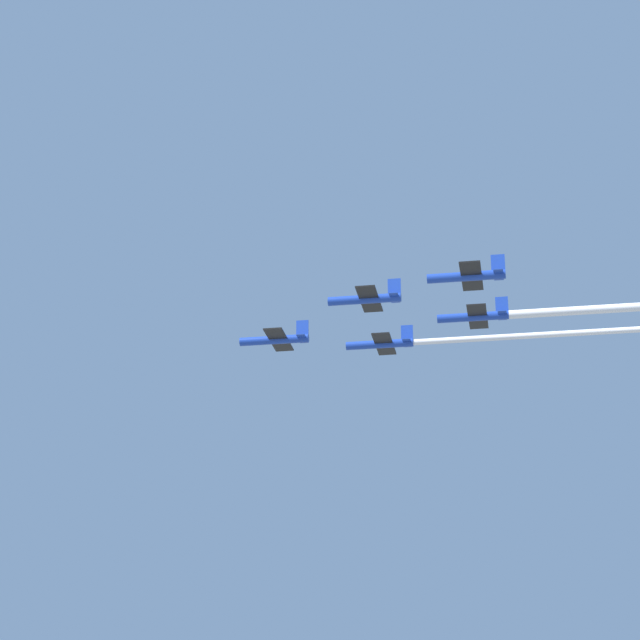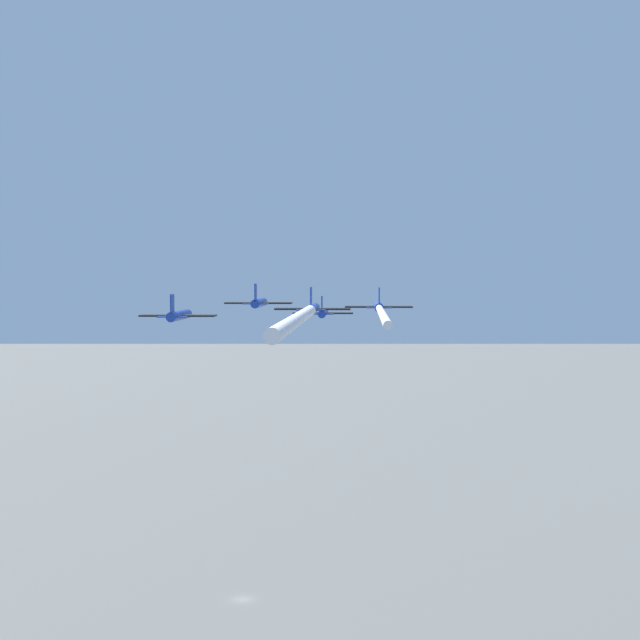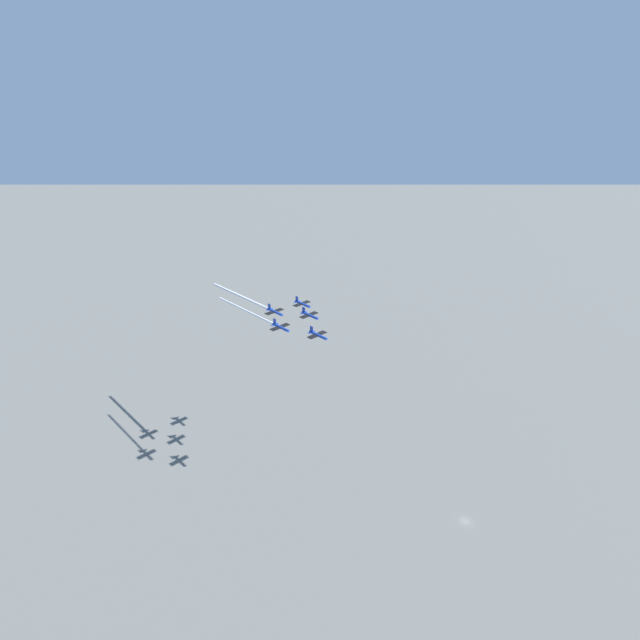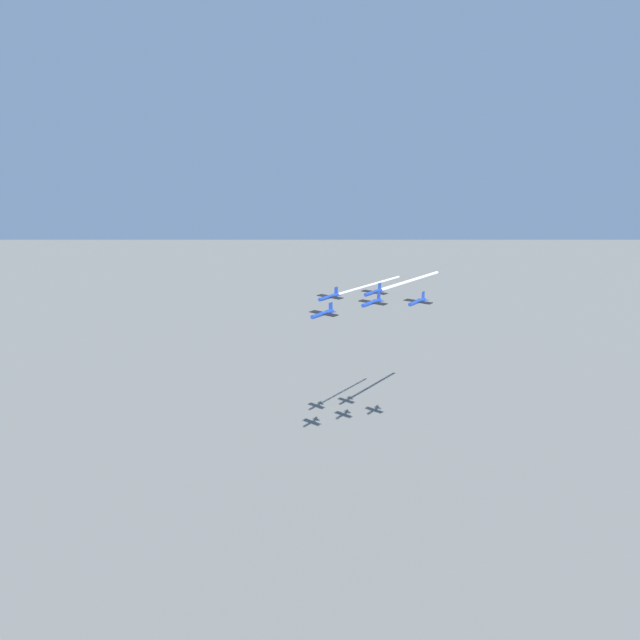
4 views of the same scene
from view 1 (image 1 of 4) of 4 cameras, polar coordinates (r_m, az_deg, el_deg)
jet_0 at (r=180.74m, az=-1.98°, el=-0.90°), size 9.73×9.98×3.40m
jet_1 at (r=171.46m, az=2.18°, el=0.97°), size 9.73×9.98×3.40m
jet_2 at (r=186.97m, az=2.87°, el=-1.09°), size 9.73×9.98×3.40m
jet_3 at (r=162.13m, az=6.84°, el=2.01°), size 9.73×9.98×3.40m
jet_4 at (r=178.15m, az=7.13°, el=0.16°), size 9.73×9.98×3.40m
smoke_trail_2 at (r=185.97m, az=10.75°, el=-0.64°), size 17.65×38.95×0.88m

